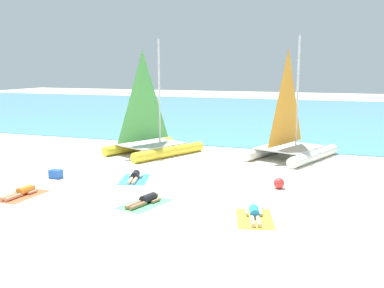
# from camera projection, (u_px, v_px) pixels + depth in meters

# --- Properties ---
(ground_plane) EXTENTS (120.00, 120.00, 0.00)m
(ground_plane) POSITION_uv_depth(u_px,v_px,m) (223.00, 151.00, 24.80)
(ground_plane) COLOR beige
(ocean_water) EXTENTS (120.00, 40.00, 0.05)m
(ocean_water) POSITION_uv_depth(u_px,v_px,m) (282.00, 114.00, 44.32)
(ocean_water) COLOR #4C9EB7
(ocean_water) RESTS_ON ground
(sailboat_white) EXTENTS (4.43, 5.46, 6.16)m
(sailboat_white) POSITION_uv_depth(u_px,v_px,m) (290.00, 140.00, 22.66)
(sailboat_white) COLOR white
(sailboat_white) RESTS_ON ground
(sailboat_yellow) EXTENTS (4.62, 5.46, 6.07)m
(sailboat_yellow) POSITION_uv_depth(u_px,v_px,m) (151.00, 137.00, 23.74)
(sailboat_yellow) COLOR yellow
(sailboat_yellow) RESTS_ON ground
(towel_leftmost) EXTENTS (1.16, 1.93, 0.01)m
(towel_leftmost) POSITION_uv_depth(u_px,v_px,m) (21.00, 196.00, 16.15)
(towel_leftmost) COLOR #EA5933
(towel_leftmost) RESTS_ON ground
(sunbather_leftmost) EXTENTS (0.55, 1.56, 0.30)m
(sunbather_leftmost) POSITION_uv_depth(u_px,v_px,m) (22.00, 192.00, 16.19)
(sunbather_leftmost) COLOR orange
(sunbather_leftmost) RESTS_ON towel_leftmost
(towel_center_left) EXTENTS (1.62, 2.14, 0.01)m
(towel_center_left) POSITION_uv_depth(u_px,v_px,m) (135.00, 179.00, 18.47)
(towel_center_left) COLOR #338CD8
(towel_center_left) RESTS_ON ground
(sunbather_center_left) EXTENTS (0.84, 1.54, 0.30)m
(sunbather_center_left) POSITION_uv_depth(u_px,v_px,m) (135.00, 176.00, 18.51)
(sunbather_center_left) COLOR black
(sunbather_center_left) RESTS_ON towel_center_left
(towel_center_right) EXTENTS (1.51, 2.10, 0.01)m
(towel_center_right) POSITION_uv_depth(u_px,v_px,m) (144.00, 204.00, 15.16)
(towel_center_right) COLOR #4CB266
(towel_center_right) RESTS_ON ground
(sunbather_center_right) EXTENTS (0.74, 1.56, 0.30)m
(sunbather_center_right) POSITION_uv_depth(u_px,v_px,m) (146.00, 200.00, 15.20)
(sunbather_center_right) COLOR black
(sunbather_center_right) RESTS_ON towel_center_right
(towel_rightmost) EXTENTS (1.58, 2.13, 0.01)m
(towel_rightmost) POSITION_uv_depth(u_px,v_px,m) (255.00, 218.00, 13.70)
(towel_rightmost) COLOR yellow
(towel_rightmost) RESTS_ON ground
(sunbather_rightmost) EXTENTS (0.81, 1.55, 0.30)m
(sunbather_rightmost) POSITION_uv_depth(u_px,v_px,m) (254.00, 214.00, 13.75)
(sunbather_rightmost) COLOR #268CCC
(sunbather_rightmost) RESTS_ON towel_rightmost
(beach_ball) EXTENTS (0.42, 0.42, 0.42)m
(beach_ball) POSITION_uv_depth(u_px,v_px,m) (279.00, 183.00, 17.07)
(beach_ball) COLOR red
(beach_ball) RESTS_ON ground
(cooler_box) EXTENTS (0.50, 0.36, 0.36)m
(cooler_box) POSITION_uv_depth(u_px,v_px,m) (56.00, 174.00, 18.68)
(cooler_box) COLOR blue
(cooler_box) RESTS_ON ground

